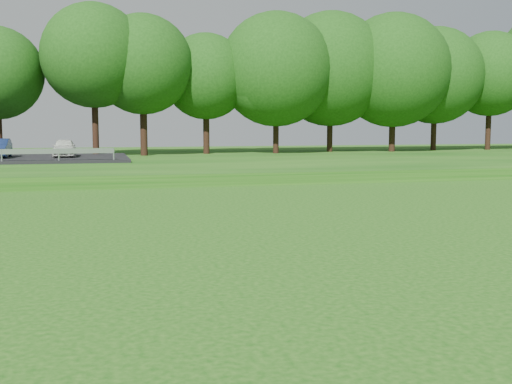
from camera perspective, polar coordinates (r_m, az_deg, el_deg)
name	(u,v)px	position (r m, az deg, el deg)	size (l,w,h in m)	color
berm	(295,160)	(46.66, 3.47, 2.87)	(130.00, 30.00, 0.60)	#12480D
walking_path	(377,180)	(33.65, 10.72, 1.02)	(130.00, 1.60, 0.04)	gray
treeline	(280,56)	(50.67, 2.13, 11.97)	(104.00, 7.00, 15.00)	#16400E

